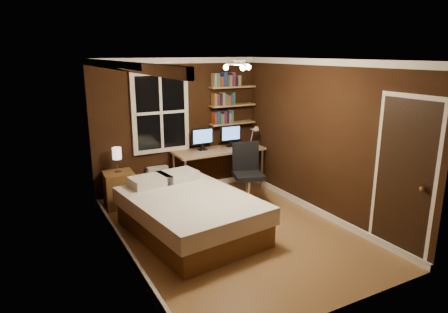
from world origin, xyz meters
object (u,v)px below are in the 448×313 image
desk (219,152)px  monitor_left (202,139)px  bedside_lamp (117,160)px  desk_lamp (254,136)px  office_chair (247,181)px  radiator (158,182)px  nightstand (119,189)px  monitor_right (231,136)px  bed (190,213)px

desk → monitor_left: size_ratio=4.04×
bedside_lamp → desk_lamp: (2.56, -0.26, 0.21)m
bedside_lamp → desk_lamp: desk_lamp is taller
office_chair → radiator: bearing=155.8°
radiator → monitor_left: (0.85, -0.15, 0.74)m
radiator → monitor_left: size_ratio=1.34×
nightstand → bedside_lamp: size_ratio=1.41×
radiator → bedside_lamp: bearing=-169.1°
nightstand → monitor_left: monitor_left is taller
monitor_right → desk: bearing=-164.2°
radiator → desk_lamp: bearing=-12.7°
nightstand → radiator: bearing=14.3°
desk_lamp → office_chair: desk_lamp is taller
nightstand → desk: size_ratio=0.35×
radiator → office_chair: 1.67m
bed → nightstand: 1.68m
radiator → nightstand: bearing=-169.1°
nightstand → office_chair: 2.22m
desk → office_chair: bearing=-82.2°
nightstand → monitor_left: bearing=3.1°
bedside_lamp → monitor_left: monitor_left is taller
bedside_lamp → nightstand: bearing=0.0°
radiator → monitor_right: (1.45, -0.15, 0.74)m
monitor_left → office_chair: 1.19m
monitor_right → desk_lamp: size_ratio=0.97×
radiator → monitor_right: monitor_right is taller
desk_lamp → monitor_right: bearing=145.0°
monitor_left → monitor_right: 0.60m
bedside_lamp → office_chair: (2.00, -0.95, -0.41)m
bedside_lamp → desk_lamp: 2.58m
desk_lamp → office_chair: 1.08m
monitor_left → bed: bearing=-121.5°
bedside_lamp → radiator: bedside_lamp is taller
bedside_lamp → monitor_left: 1.60m
desk → bedside_lamp: bearing=177.1°
bed → desk_lamp: bearing=26.5°
monitor_left → monitor_right: (0.60, 0.00, 0.00)m
nightstand → desk: 1.94m
bed → nightstand: bearing=104.9°
radiator → desk: size_ratio=0.33×
bedside_lamp → desk: bedside_lamp is taller
bed → radiator: bearing=79.1°
bedside_lamp → monitor_right: (2.19, -0.01, 0.20)m
monitor_right → bed: bearing=-135.0°
bedside_lamp → radiator: bearing=10.9°
desk → office_chair: 0.93m
monitor_right → office_chair: 1.14m
desk_lamp → office_chair: bearing=-128.9°
bed → desk: 1.97m
office_chair → desk_lamp: bearing=67.9°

